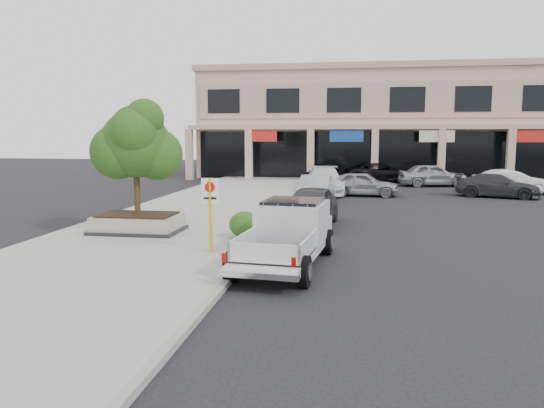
{
  "coord_description": "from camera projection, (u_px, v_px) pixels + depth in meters",
  "views": [
    {
      "loc": [
        1.62,
        -15.05,
        3.79
      ],
      "look_at": [
        -1.02,
        1.5,
        1.56
      ],
      "focal_mm": 35.0,
      "sensor_mm": 36.0,
      "label": 1
    }
  ],
  "objects": [
    {
      "name": "planter_tree",
      "position": [
        141.0,
        144.0,
        19.52
      ],
      "size": [
        2.9,
        2.55,
        4.0
      ],
      "color": "#322613",
      "rests_on": "planter"
    },
    {
      "name": "lot_car_b",
      "position": [
        508.0,
        181.0,
        34.18
      ],
      "size": [
        4.73,
        2.61,
        1.48
      ],
      "primitive_type": "imported",
      "rotation": [
        0.0,
        0.0,
        1.32
      ],
      "color": "silver",
      "rests_on": "ground"
    },
    {
      "name": "curb_car_c",
      "position": [
        324.0,
        181.0,
        33.61
      ],
      "size": [
        2.88,
        5.94,
        1.67
      ],
      "primitive_type": "imported",
      "rotation": [
        0.0,
        0.0,
        0.1
      ],
      "color": "silver",
      "rests_on": "ground"
    },
    {
      "name": "ground",
      "position": [
        298.0,
        264.0,
        15.49
      ],
      "size": [
        120.0,
        120.0,
        0.0
      ],
      "primitive_type": "plane",
      "color": "black",
      "rests_on": "ground"
    },
    {
      "name": "planter",
      "position": [
        138.0,
        223.0,
        19.78
      ],
      "size": [
        3.2,
        2.2,
        0.68
      ],
      "color": "black",
      "rests_on": "sidewalk"
    },
    {
      "name": "curb_car_d",
      "position": [
        325.0,
        174.0,
        39.69
      ],
      "size": [
        3.15,
        5.76,
        1.53
      ],
      "primitive_type": "imported",
      "rotation": [
        0.0,
        0.0,
        -0.11
      ],
      "color": "black",
      "rests_on": "ground"
    },
    {
      "name": "lot_car_a",
      "position": [
        362.0,
        184.0,
        32.36
      ],
      "size": [
        4.5,
        2.06,
        1.49
      ],
      "primitive_type": "imported",
      "rotation": [
        0.0,
        0.0,
        1.5
      ],
      "color": "#929399",
      "rests_on": "ground"
    },
    {
      "name": "lot_car_e",
      "position": [
        432.0,
        175.0,
        38.35
      ],
      "size": [
        5.09,
        2.7,
        1.65
      ],
      "primitive_type": "imported",
      "rotation": [
        0.0,
        0.0,
        1.73
      ],
      "color": "#9C9DA3",
      "rests_on": "ground"
    },
    {
      "name": "curb_car_b",
      "position": [
        315.0,
        189.0,
        28.97
      ],
      "size": [
        1.74,
        4.66,
        1.52
      ],
      "primitive_type": "imported",
      "rotation": [
        0.0,
        0.0,
        -0.03
      ],
      "color": "#9DA1A5",
      "rests_on": "ground"
    },
    {
      "name": "sidewalk",
      "position": [
        184.0,
        223.0,
        22.21
      ],
      "size": [
        8.0,
        52.0,
        0.15
      ],
      "primitive_type": "cube",
      "color": "gray",
      "rests_on": "ground"
    },
    {
      "name": "lot_car_f",
      "position": [
        515.0,
        182.0,
        33.76
      ],
      "size": [
        4.56,
        2.24,
        1.44
      ],
      "primitive_type": "imported",
      "rotation": [
        0.0,
        0.0,
        1.4
      ],
      "color": "white",
      "rests_on": "ground"
    },
    {
      "name": "strip_mall",
      "position": [
        430.0,
        123.0,
        46.82
      ],
      "size": [
        40.55,
        12.43,
        9.5
      ],
      "color": "tan",
      "rests_on": "ground"
    },
    {
      "name": "curb_car_a",
      "position": [
        311.0,
        206.0,
        21.81
      ],
      "size": [
        2.3,
        4.93,
        1.63
      ],
      "primitive_type": "imported",
      "rotation": [
        0.0,
        0.0,
        -0.08
      ],
      "color": "#323638",
      "rests_on": "ground"
    },
    {
      "name": "hedge",
      "position": [
        245.0,
        225.0,
        18.59
      ],
      "size": [
        1.1,
        0.99,
        0.93
      ],
      "primitive_type": "ellipsoid",
      "color": "#1B4112",
      "rests_on": "sidewalk"
    },
    {
      "name": "lot_car_c",
      "position": [
        497.0,
        186.0,
        31.69
      ],
      "size": [
        5.15,
        3.25,
        1.39
      ],
      "primitive_type": "imported",
      "rotation": [
        0.0,
        0.0,
        1.28
      ],
      "color": "#292B2D",
      "rests_on": "ground"
    },
    {
      "name": "no_parking_sign",
      "position": [
        210.0,
        204.0,
        16.25
      ],
      "size": [
        0.55,
        0.09,
        2.3
      ],
      "color": "#DCAD0B",
      "rests_on": "sidewalk"
    },
    {
      "name": "curb",
      "position": [
        277.0,
        225.0,
        21.59
      ],
      "size": [
        0.2,
        52.0,
        0.15
      ],
      "primitive_type": "cube",
      "color": "gray",
      "rests_on": "ground"
    },
    {
      "name": "lot_car_d",
      "position": [
        381.0,
        173.0,
        41.39
      ],
      "size": [
        5.86,
        3.36,
        1.54
      ],
      "primitive_type": "imported",
      "rotation": [
        0.0,
        0.0,
        1.72
      ],
      "color": "black",
      "rests_on": "ground"
    },
    {
      "name": "pickup_truck",
      "position": [
        285.0,
        235.0,
        15.1
      ],
      "size": [
        2.71,
        5.97,
        1.82
      ],
      "primitive_type": null,
      "rotation": [
        0.0,
        0.0,
        -0.1
      ],
      "color": "silver",
      "rests_on": "ground"
    }
  ]
}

